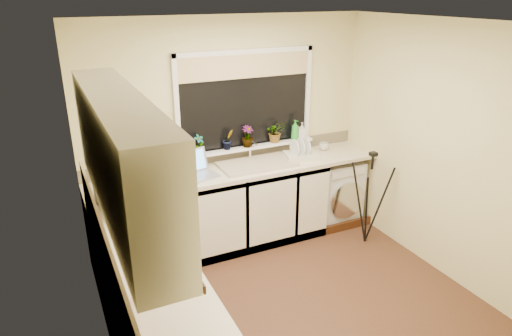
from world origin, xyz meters
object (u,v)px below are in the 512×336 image
object	(u,v)px
microwave	(124,193)
cup_back	(324,146)
washing_machine	(333,190)
laptop	(196,169)
tripod	(369,198)
soap_bottle_green	(295,130)
dish_rack	(301,156)
soap_bottle_clear	(302,130)
steel_jar	(153,286)
plant_a	(199,145)
cup_left	(162,281)
plant_c	(248,136)
plant_b	(228,140)
plant_d	(275,132)
kettle	(150,217)

from	to	relation	value
microwave	cup_back	distance (m)	2.47
washing_machine	laptop	distance (m)	1.83
tripod	cup_back	bearing A→B (deg)	119.03
tripod	soap_bottle_green	world-z (taller)	soap_bottle_green
dish_rack	soap_bottle_clear	world-z (taller)	soap_bottle_clear
washing_machine	microwave	size ratio (longest dim) A/B	1.65
dish_rack	steel_jar	bearing A→B (deg)	-127.77
laptop	steel_jar	world-z (taller)	laptop
steel_jar	cup_back	xyz separation A→B (m)	(2.49, 1.86, -0.01)
plant_a	cup_left	size ratio (longest dim) A/B	2.50
dish_rack	plant_a	size ratio (longest dim) A/B	1.68
tripod	cup_left	size ratio (longest dim) A/B	12.17
plant_c	cup_back	distance (m)	0.98
washing_machine	tripod	xyz separation A→B (m)	(0.03, -0.63, 0.15)
laptop	microwave	distance (m)	0.91
laptop	microwave	world-z (taller)	microwave
soap_bottle_clear	soap_bottle_green	bearing A→B (deg)	-174.96
dish_rack	microwave	xyz separation A→B (m)	(-2.04, -0.41, 0.10)
laptop	cup_left	xyz separation A→B (m)	(-0.80, -1.70, -0.03)
microwave	soap_bottle_clear	size ratio (longest dim) A/B	2.50
soap_bottle_green	cup_left	size ratio (longest dim) A/B	2.62
steel_jar	plant_b	world-z (taller)	plant_b
washing_machine	soap_bottle_clear	bearing A→B (deg)	154.74
plant_c	cup_back	world-z (taller)	plant_c
cup_left	plant_d	bearing A→B (deg)	46.45
plant_b	cup_back	xyz separation A→B (m)	(1.17, -0.11, -0.21)
dish_rack	soap_bottle_clear	size ratio (longest dim) A/B	1.97
tripod	cup_back	distance (m)	0.83
washing_machine	plant_d	xyz separation A→B (m)	(-0.71, 0.20, 0.78)
laptop	tripod	size ratio (longest dim) A/B	0.38
cup_back	plant_c	bearing A→B (deg)	174.01
steel_jar	microwave	size ratio (longest dim) A/B	0.25
steel_jar	plant_a	bearing A→B (deg)	63.34
kettle	microwave	distance (m)	0.50
dish_rack	tripod	size ratio (longest dim) A/B	0.35
dish_rack	plant_c	bearing A→B (deg)	171.45
laptop	plant_a	size ratio (longest dim) A/B	1.84
laptop	microwave	size ratio (longest dim) A/B	0.86
laptop	steel_jar	distance (m)	1.97
laptop	cup_back	world-z (taller)	laptop
tripod	plant_a	size ratio (longest dim) A/B	4.86
laptop	plant_d	world-z (taller)	plant_d
cup_back	cup_left	bearing A→B (deg)	-143.25
laptop	cup_back	distance (m)	1.62
washing_machine	soap_bottle_clear	world-z (taller)	soap_bottle_clear
dish_rack	plant_a	xyz separation A→B (m)	(-1.13, 0.20, 0.23)
laptop	soap_bottle_green	bearing A→B (deg)	-3.75
kettle	microwave	xyz separation A→B (m)	(-0.11, 0.49, 0.03)
laptop	plant_b	distance (m)	0.53
washing_machine	plant_d	size ratio (longest dim) A/B	3.22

